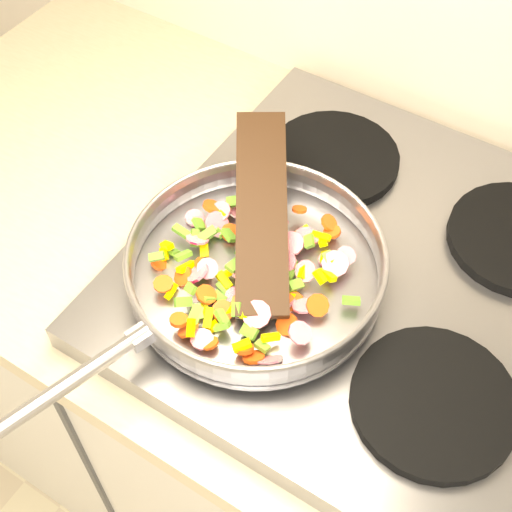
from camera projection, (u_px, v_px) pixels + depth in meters
The scene contains 7 objects.
cooktop at pixel (375, 277), 0.94m from camera, with size 0.60×0.60×0.04m, color #939399.
grate_fl at pixel (227, 292), 0.89m from camera, with size 0.19×0.19×0.02m, color black.
grate_fr at pixel (434, 402), 0.80m from camera, with size 0.19×0.19×0.02m, color black.
grate_bl at pixel (334, 158), 1.04m from camera, with size 0.19×0.19×0.02m, color black.
saute_pan at pixel (254, 265), 0.87m from camera, with size 0.35×0.51×0.05m.
vegetable_heap at pixel (249, 268), 0.88m from camera, with size 0.27×0.26×0.05m.
wooden_spatula at pixel (262, 210), 0.89m from camera, with size 0.28×0.06×0.01m, color black.
Camera 1 is at (-0.54, 1.12, 1.68)m, focal length 50.00 mm.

